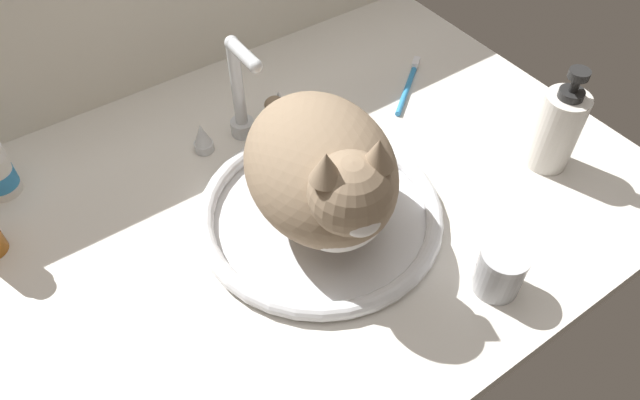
# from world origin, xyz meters

# --- Properties ---
(countertop) EXTENTS (1.02, 0.77, 0.03)m
(countertop) POSITION_xyz_m (0.00, 0.00, 0.01)
(countertop) COLOR silver
(countertop) RESTS_ON ground
(sink_basin) EXTENTS (0.36, 0.36, 0.03)m
(sink_basin) POSITION_xyz_m (-0.02, -0.05, 0.04)
(sink_basin) COLOR white
(sink_basin) RESTS_ON countertop
(faucet) EXTENTS (0.18, 0.10, 0.19)m
(faucet) POSITION_xyz_m (-0.02, 0.17, 0.10)
(faucet) COLOR silver
(faucet) RESTS_ON countertop
(cat) EXTENTS (0.26, 0.39, 0.21)m
(cat) POSITION_xyz_m (-0.02, -0.07, 0.14)
(cat) COLOR #8C755B
(cat) RESTS_ON sink_basin
(metal_jar) EXTENTS (0.06, 0.06, 0.07)m
(metal_jar) POSITION_xyz_m (0.11, -0.29, 0.07)
(metal_jar) COLOR #B2B5BA
(metal_jar) RESTS_ON countertop
(soap_pump_bottle) EXTENTS (0.07, 0.07, 0.18)m
(soap_pump_bottle) POSITION_xyz_m (0.35, -0.16, 0.10)
(soap_pump_bottle) COLOR silver
(soap_pump_bottle) RESTS_ON countertop
(toothbrush) EXTENTS (0.14, 0.11, 0.02)m
(toothbrush) POSITION_xyz_m (0.30, 0.11, 0.04)
(toothbrush) COLOR #338CD1
(toothbrush) RESTS_ON countertop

